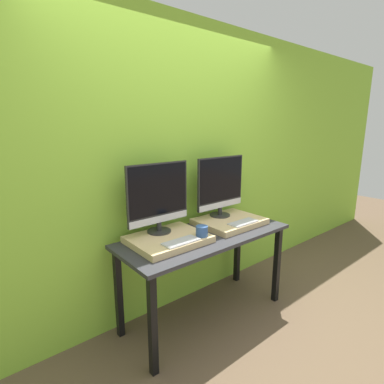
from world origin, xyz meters
name	(u,v)px	position (x,y,z in m)	size (l,w,h in m)	color
ground_plane	(230,334)	(0.00, 0.00, 0.00)	(12.00, 12.00, 0.00)	brown
wall_back	(178,168)	(0.00, 0.70, 1.30)	(8.00, 0.04, 2.60)	#8CC638
workbench	(205,245)	(0.00, 0.31, 0.69)	(1.52, 0.63, 0.78)	#2D2D33
wooden_riser_left	(168,239)	(-0.35, 0.37, 0.81)	(0.58, 0.47, 0.05)	#D6B77F
monitor_left	(158,196)	(-0.35, 0.49, 1.14)	(0.56, 0.19, 0.57)	#282828
keyboard_left	(181,242)	(-0.35, 0.20, 0.84)	(0.29, 0.12, 0.01)	silver
mug	(202,231)	(-0.14, 0.20, 0.88)	(0.09, 0.09, 0.08)	#335693
wooden_riser_right	(230,221)	(0.35, 0.37, 0.81)	(0.58, 0.47, 0.05)	#D6B77F
monitor_right	(221,185)	(0.35, 0.49, 1.14)	(0.56, 0.19, 0.57)	#282828
keyboard_right	(243,222)	(0.35, 0.20, 0.84)	(0.29, 0.12, 0.01)	silver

